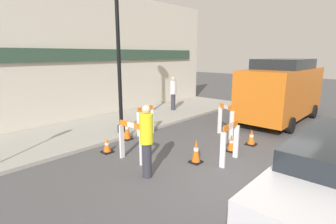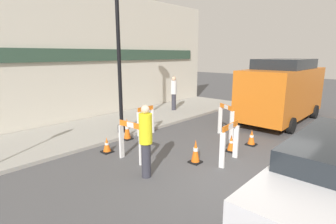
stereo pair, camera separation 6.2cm
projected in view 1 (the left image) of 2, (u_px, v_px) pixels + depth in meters
ground_plane at (240, 188)px, 5.70m from camera, size 60.00×60.00×0.00m
sidewalk_slab at (88, 131)px, 9.68m from camera, size 18.00×3.23×0.10m
storefront_facade at (60, 56)px, 10.19m from camera, size 18.00×0.22×5.50m
streetlamp_post at (117, 24)px, 8.62m from camera, size 0.44×0.44×5.83m
barricade_0 at (225, 120)px, 9.16m from camera, size 0.49×0.77×1.13m
barricade_1 at (146, 120)px, 9.36m from camera, size 0.71×0.15×1.02m
barricade_2 at (131, 140)px, 7.00m from camera, size 0.19×0.84×1.09m
barricade_3 at (230, 141)px, 6.92m from camera, size 0.91×0.21×1.08m
traffic_cone_0 at (107, 145)px, 7.69m from camera, size 0.30×0.30×0.45m
traffic_cone_1 at (251, 138)px, 8.34m from camera, size 0.30×0.30×0.51m
traffic_cone_2 at (127, 129)px, 8.84m from camera, size 0.30×0.30×0.73m
traffic_cone_3 at (196, 152)px, 6.95m from camera, size 0.30×0.30×0.65m
traffic_cone_4 at (231, 143)px, 7.80m from camera, size 0.30×0.30×0.51m
person_worker at (147, 139)px, 6.00m from camera, size 0.39×0.39×1.73m
person_pedestrian at (173, 92)px, 12.94m from camera, size 0.42×0.42×1.66m
work_van at (282, 88)px, 11.08m from camera, size 5.08×2.11×2.65m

